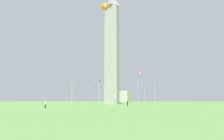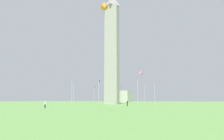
{
  "view_description": "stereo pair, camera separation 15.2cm",
  "coord_description": "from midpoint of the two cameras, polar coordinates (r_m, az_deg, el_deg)",
  "views": [
    {
      "loc": [
        -80.97,
        -21.15,
        1.93
      ],
      "look_at": [
        0.0,
        0.0,
        14.24
      ],
      "focal_mm": 32.13,
      "sensor_mm": 36.0,
      "label": 1
    },
    {
      "loc": [
        -80.93,
        -21.3,
        1.93
      ],
      "look_at": [
        0.0,
        0.0,
        14.24
      ],
      "focal_mm": 32.13,
      "sensor_mm": 36.0,
      "label": 2
    }
  ],
  "objects": [
    {
      "name": "flagpole_w",
      "position": [
        81.15,
        12.1,
        -6.24
      ],
      "size": [
        1.12,
        0.14,
        8.57
      ],
      "color": "silver",
      "rests_on": "ground"
    },
    {
      "name": "flagpole_n",
      "position": [
        100.7,
        2.59,
        -6.79
      ],
      "size": [
        1.12,
        0.14,
        8.57
      ],
      "color": "silver",
      "rests_on": "ground"
    },
    {
      "name": "person_black_shirt",
      "position": [
        58.9,
        4.46,
        -9.45
      ],
      "size": [
        0.32,
        0.32,
        1.6
      ],
      "rotation": [
        0.0,
        0.0,
        0.8
      ],
      "color": "#2D2D38",
      "rests_on": "ground"
    },
    {
      "name": "distant_building",
      "position": [
        151.66,
        2.21,
        -7.57
      ],
      "size": [
        21.24,
        15.94,
        8.03
      ],
      "color": "beige",
      "rests_on": "ground"
    },
    {
      "name": "flagpole_se",
      "position": [
        76.51,
        -11.32,
        -6.15
      ],
      "size": [
        1.12,
        0.14,
        8.57
      ],
      "color": "silver",
      "rests_on": "ground"
    },
    {
      "name": "kite_orange_delta",
      "position": [
        31.23,
        -1.99,
        17.43
      ],
      "size": [
        1.74,
        1.53,
        2.3
      ],
      "color": "orange"
    },
    {
      "name": "ground_plane",
      "position": [
        83.71,
        0.05,
        -9.69
      ],
      "size": [
        260.0,
        260.0,
        0.0
      ],
      "primitive_type": "plane",
      "color": "#609347"
    },
    {
      "name": "flagpole_s",
      "position": [
        67.13,
        -3.72,
        -6.0
      ],
      "size": [
        1.12,
        0.14,
        8.57
      ],
      "color": "silver",
      "rests_on": "ground"
    },
    {
      "name": "obelisk_monument",
      "position": [
        86.59,
        0.05,
        6.5
      ],
      "size": [
        5.31,
        5.31,
        48.27
      ],
      "color": "#B7B2A8",
      "rests_on": "ground"
    },
    {
      "name": "flagpole_e",
      "position": [
        89.78,
        -10.8,
        -6.46
      ],
      "size": [
        1.12,
        0.14,
        8.57
      ],
      "color": "silver",
      "rests_on": "ground"
    },
    {
      "name": "kite_pink_delta",
      "position": [
        74.05,
        8.49,
        -0.98
      ],
      "size": [
        2.13,
        2.09,
        2.76
      ],
      "color": "pink"
    },
    {
      "name": "person_white_shirt",
      "position": [
        48.19,
        -18.41,
        -9.3
      ],
      "size": [
        0.32,
        0.32,
        1.6
      ],
      "rotation": [
        0.0,
        0.0,
        0.16
      ],
      "color": "#2D2D38",
      "rests_on": "ground"
    },
    {
      "name": "flagpole_nw",
      "position": [
        93.77,
        9.33,
        -6.58
      ],
      "size": [
        1.12,
        0.14,
        8.57
      ],
      "color": "silver",
      "rests_on": "ground"
    },
    {
      "name": "flagpole_sw",
      "position": [
        69.35,
        7.37,
        -6.03
      ],
      "size": [
        1.12,
        0.14,
        8.57
      ],
      "color": "silver",
      "rests_on": "ground"
    },
    {
      "name": "flagpole_ne",
      "position": [
        99.18,
        -5.05,
        -6.75
      ],
      "size": [
        1.12,
        0.14,
        8.57
      ],
      "color": "silver",
      "rests_on": "ground"
    }
  ]
}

